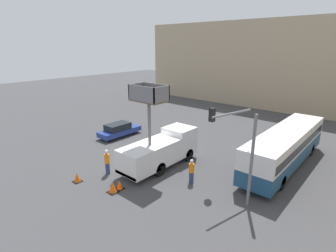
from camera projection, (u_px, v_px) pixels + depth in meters
ground_plane at (148, 162)px, 21.58m from camera, size 120.00×120.00×0.00m
building_backdrop_far at (280, 64)px, 40.63m from camera, size 44.00×10.00×12.79m
utility_truck at (161, 148)px, 20.39m from camera, size 2.52×6.99×6.60m
city_bus at (286, 145)px, 20.34m from camera, size 2.48×12.11×2.98m
traffic_light_pole at (236, 139)px, 15.64m from camera, size 3.51×3.25×5.64m
road_worker_near_truck at (107, 162)px, 19.31m from camera, size 0.38×0.38×1.93m
road_worker_directing at (191, 171)px, 18.10m from camera, size 0.38×0.38×1.76m
traffic_cone_near_truck at (120, 185)px, 17.45m from camera, size 0.55×0.55×0.63m
traffic_cone_mid_road at (77, 178)px, 18.36m from camera, size 0.59×0.59×0.67m
traffic_cone_far_side at (113, 187)px, 17.04m from camera, size 0.66×0.66×0.76m
parked_car_curbside at (119, 130)px, 27.45m from camera, size 1.71×4.62×1.43m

